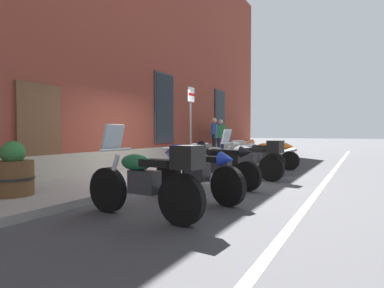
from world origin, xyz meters
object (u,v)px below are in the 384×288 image
object	(u,v)px
motorcycle_orange_sport	(265,152)
barrel_planter	(13,173)
motorcycle_black_sport	(216,162)
pedestrian_blue_top	(214,135)
motorcycle_blue_sport	(192,169)
pedestrian_striped_shirt	(220,136)
motorcycle_silver_touring	(250,158)
motorcycle_grey_naked	(252,157)
motorcycle_green_touring	(147,180)
parking_sign	(191,115)

from	to	relation	value
motorcycle_orange_sport	barrel_planter	size ratio (longest dim) A/B	2.30
motorcycle_black_sport	pedestrian_blue_top	distance (m)	6.75
motorcycle_blue_sport	barrel_planter	world-z (taller)	barrel_planter
pedestrian_blue_top	pedestrian_striped_shirt	distance (m)	0.85
motorcycle_silver_touring	pedestrian_striped_shirt	distance (m)	6.30
motorcycle_blue_sport	motorcycle_black_sport	size ratio (longest dim) A/B	1.05
motorcycle_grey_naked	pedestrian_striped_shirt	size ratio (longest dim) A/B	1.20
motorcycle_green_touring	motorcycle_orange_sport	bearing A→B (deg)	2.45
barrel_planter	motorcycle_grey_naked	bearing A→B (deg)	-21.75
pedestrian_striped_shirt	motorcycle_silver_touring	bearing A→B (deg)	-149.92
motorcycle_silver_touring	pedestrian_blue_top	xyz separation A→B (m)	(4.59, 3.08, 0.56)
motorcycle_green_touring	pedestrian_blue_top	bearing A→B (deg)	18.69
parking_sign	motorcycle_blue_sport	bearing A→B (deg)	-151.15
motorcycle_orange_sport	pedestrian_striped_shirt	xyz separation A→B (m)	(2.70, 2.80, 0.54)
motorcycle_grey_naked	pedestrian_blue_top	size ratio (longest dim) A/B	1.17
parking_sign	barrel_planter	xyz separation A→B (m)	(-5.21, 0.62, -1.22)
motorcycle_blue_sport	motorcycle_grey_naked	bearing A→B (deg)	2.48
motorcycle_green_touring	pedestrian_blue_top	distance (m)	9.47
motorcycle_silver_touring	pedestrian_blue_top	size ratio (longest dim) A/B	1.19
motorcycle_black_sport	pedestrian_striped_shirt	bearing A→B (deg)	22.45
motorcycle_silver_touring	barrel_planter	size ratio (longest dim) A/B	2.20
pedestrian_striped_shirt	barrel_planter	world-z (taller)	pedestrian_striped_shirt
motorcycle_black_sport	motorcycle_grey_naked	xyz separation A→B (m)	(2.79, 0.05, -0.08)
motorcycle_green_touring	motorcycle_blue_sport	world-z (taller)	motorcycle_green_touring
motorcycle_orange_sport	barrel_planter	world-z (taller)	barrel_planter
motorcycle_green_touring	motorcycle_orange_sport	size ratio (longest dim) A/B	0.95
motorcycle_black_sport	barrel_planter	distance (m)	3.92
parking_sign	pedestrian_blue_top	bearing A→B (deg)	14.41
motorcycle_green_touring	parking_sign	xyz separation A→B (m)	(4.96, 2.00, 1.18)
motorcycle_black_sport	motorcycle_green_touring	bearing A→B (deg)	-175.47
pedestrian_striped_shirt	motorcycle_blue_sport	bearing A→B (deg)	-160.11
motorcycle_grey_naked	pedestrian_blue_top	distance (m)	4.36
motorcycle_black_sport	parking_sign	bearing A→B (deg)	40.00
motorcycle_black_sport	barrel_planter	size ratio (longest dim) A/B	2.14
motorcycle_silver_touring	motorcycle_orange_sport	world-z (taller)	motorcycle_silver_touring
motorcycle_orange_sport	pedestrian_striped_shirt	bearing A→B (deg)	45.99
motorcycle_green_touring	motorcycle_grey_naked	xyz separation A→B (m)	(5.63, 0.28, -0.07)
motorcycle_grey_naked	pedestrian_blue_top	xyz separation A→B (m)	(3.32, 2.75, 0.62)
motorcycle_silver_touring	motorcycle_grey_naked	size ratio (longest dim) A/B	1.02
pedestrian_striped_shirt	motorcycle_orange_sport	bearing A→B (deg)	-134.01
motorcycle_grey_naked	barrel_planter	xyz separation A→B (m)	(-5.88, 2.35, 0.03)
motorcycle_blue_sport	motorcycle_black_sport	distance (m)	1.35
motorcycle_blue_sport	motorcycle_orange_sport	distance (m)	5.60
motorcycle_grey_naked	pedestrian_blue_top	world-z (taller)	pedestrian_blue_top
motorcycle_black_sport	motorcycle_orange_sport	bearing A→B (deg)	1.05
motorcycle_blue_sport	pedestrian_blue_top	bearing A→B (deg)	21.48
motorcycle_silver_touring	motorcycle_orange_sport	distance (m)	2.76
motorcycle_green_touring	pedestrian_blue_top	xyz separation A→B (m)	(8.96, 3.03, 0.55)
barrel_planter	motorcycle_silver_touring	bearing A→B (deg)	-30.10
motorcycle_black_sport	parking_sign	size ratio (longest dim) A/B	0.80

